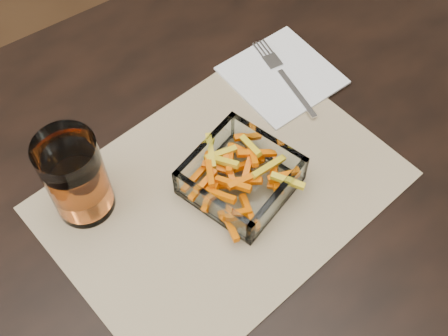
{
  "coord_description": "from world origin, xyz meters",
  "views": [
    {
      "loc": [
        -0.1,
        -0.29,
        1.41
      ],
      "look_at": [
        0.12,
        0.04,
        0.78
      ],
      "focal_mm": 45.0,
      "sensor_mm": 36.0,
      "label": 1
    }
  ],
  "objects_px": {
    "glass_bowl": "(241,178)",
    "tumbler": "(77,179)",
    "fork": "(283,75)",
    "dining_table": "(169,274)"
  },
  "relations": [
    {
      "from": "glass_bowl",
      "to": "tumbler",
      "type": "height_order",
      "value": "tumbler"
    },
    {
      "from": "glass_bowl",
      "to": "fork",
      "type": "distance_m",
      "value": 0.21
    },
    {
      "from": "glass_bowl",
      "to": "tumbler",
      "type": "bearing_deg",
      "value": 153.34
    },
    {
      "from": "fork",
      "to": "dining_table",
      "type": "bearing_deg",
      "value": -147.86
    },
    {
      "from": "tumbler",
      "to": "fork",
      "type": "distance_m",
      "value": 0.36
    },
    {
      "from": "dining_table",
      "to": "glass_bowl",
      "type": "height_order",
      "value": "glass_bowl"
    },
    {
      "from": "fork",
      "to": "tumbler",
      "type": "bearing_deg",
      "value": -168.38
    },
    {
      "from": "tumbler",
      "to": "glass_bowl",
      "type": "bearing_deg",
      "value": -26.66
    },
    {
      "from": "glass_bowl",
      "to": "dining_table",
      "type": "bearing_deg",
      "value": -171.83
    },
    {
      "from": "dining_table",
      "to": "fork",
      "type": "height_order",
      "value": "fork"
    }
  ]
}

